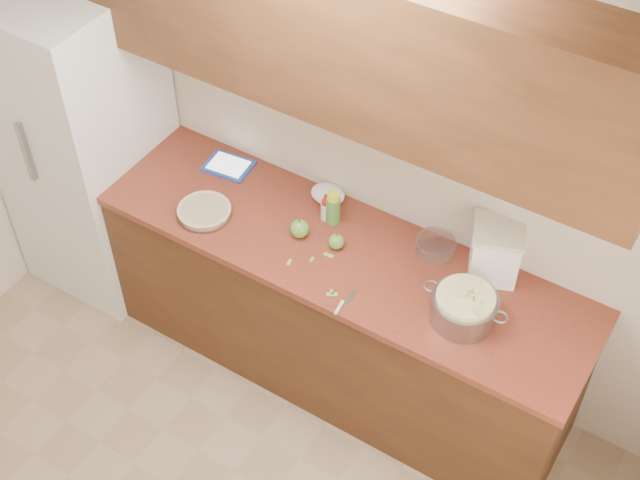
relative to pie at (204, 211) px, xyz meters
The scene contains 21 objects.
room_shell 1.49m from the pie, 66.67° to the right, with size 3.60×3.60×3.60m.
counter_run 0.76m from the pie, 14.69° to the left, with size 2.64×0.68×0.92m.
upper_cabinets 1.20m from the pie, 28.08° to the left, with size 2.60×0.34×0.70m, color brown.
fridge 0.88m from the pie, behind, with size 0.70×0.70×1.80m, color white.
pie is the anchor object (origin of this frame).
colander 1.33m from the pie, ahead, with size 0.39×0.29×0.14m.
flour_canister 1.38m from the pie, 16.54° to the left, with size 0.29×0.29×0.27m.
tablet 0.35m from the pie, 107.19° to the left, with size 0.25×0.20×0.02m.
paring_knife 0.86m from the pie, ahead, with size 0.04×0.17×0.02m.
lemon_bottle 0.62m from the pie, 27.46° to the left, with size 0.07×0.07×0.18m.
cinnamon_shaker 0.58m from the pie, 29.22° to the left, with size 0.05×0.05×0.12m.
vanilla_bottle 0.59m from the pie, 34.30° to the left, with size 0.04×0.04×0.10m.
mixing_bowl 1.11m from the pie, 19.50° to the left, with size 0.19×0.19×0.07m.
paper_towel 0.60m from the pie, 42.02° to the left, with size 0.17×0.14×0.07m, color white.
apple_left 0.48m from the pie, 14.90° to the left, with size 0.09×0.09×0.10m.
apple_center 0.66m from the pie, 13.02° to the left, with size 0.07×0.07×0.09m.
peel_a 0.59m from the pie, ahead, with size 0.03×0.01×0.00m, color #85A650.
peel_b 0.52m from the pie, ahead, with size 0.04×0.02×0.00m, color #85A650.
peel_c 0.78m from the pie, ahead, with size 0.03×0.01×0.00m, color #85A650.
peel_d 0.65m from the pie, ahead, with size 0.05×0.02×0.00m, color #85A650.
peel_e 0.79m from the pie, ahead, with size 0.05×0.02×0.00m, color #85A650.
Camera 1 is at (1.51, -0.96, 3.91)m, focal length 50.00 mm.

